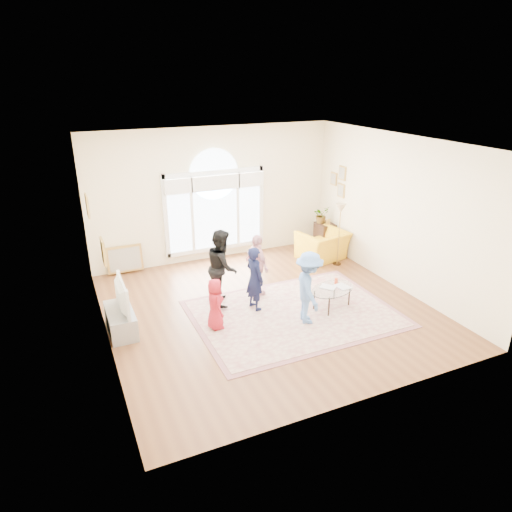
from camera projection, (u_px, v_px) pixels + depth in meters
name	position (u px, v px, depth m)	size (l,w,h in m)	color
ground	(267.00, 308.00, 8.98)	(6.00, 6.00, 0.00)	brown
room_shell	(217.00, 198.00, 10.80)	(6.00, 6.00, 6.00)	#F3E3C1
area_rug	(294.00, 314.00, 8.77)	(3.60, 2.60, 0.02)	#C6B196
rug_border	(294.00, 314.00, 8.77)	(3.80, 2.80, 0.01)	#8F5A5D
tv_console	(121.00, 321.00, 8.11)	(0.45, 1.00, 0.42)	#92959A
television	(118.00, 296.00, 7.93)	(0.16, 0.99, 0.57)	black
coffee_table	(332.00, 290.00, 8.86)	(1.15, 0.93, 0.54)	silver
armchair	(322.00, 246.00, 11.25)	(1.09, 0.95, 0.71)	yellow
side_cabinet	(325.00, 236.00, 11.91)	(0.40, 0.50, 0.70)	black
floor_lamp	(341.00, 213.00, 10.59)	(0.27, 0.27, 1.51)	black
plant_pedestal	(320.00, 235.00, 11.96)	(0.20, 0.20, 0.70)	white
potted_plant	(321.00, 215.00, 11.75)	(0.39, 0.34, 0.43)	#33722D
leaning_picture	(126.00, 273.00, 10.58)	(0.80, 0.05, 0.62)	tan
child_red	(215.00, 304.00, 8.10)	(0.46, 0.30, 0.95)	#AC1A28
child_navy	(255.00, 278.00, 8.73)	(0.46, 0.30, 1.27)	#111533
child_black	(222.00, 267.00, 8.92)	(0.74, 0.58, 1.52)	black
child_pink	(257.00, 265.00, 9.29)	(0.76, 0.32, 1.30)	#F2ADB4
child_blue	(309.00, 288.00, 8.24)	(0.88, 0.51, 1.36)	#537DC3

